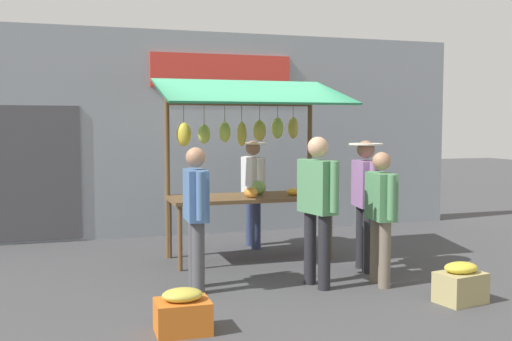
{
  "coord_description": "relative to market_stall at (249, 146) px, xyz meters",
  "views": [
    {
      "loc": [
        2.44,
        7.93,
        1.86
      ],
      "look_at": [
        0.0,
        0.3,
        1.25
      ],
      "focal_mm": 42.67,
      "sensor_mm": 36.0,
      "label": 1
    }
  ],
  "objects": [
    {
      "name": "ground_plane",
      "position": [
        0.01,
        0.06,
        -1.56
      ],
      "size": [
        40.0,
        40.0,
        0.0
      ],
      "primitive_type": "plane",
      "color": "#424244"
    },
    {
      "name": "produce_crate_near",
      "position": [
        -1.48,
        2.71,
        -1.36
      ],
      "size": [
        0.54,
        0.43,
        0.43
      ],
      "color": "tan",
      "rests_on": "ground"
    },
    {
      "name": "shopper_with_ponytail",
      "position": [
        1.04,
        1.4,
        -0.63
      ],
      "size": [
        0.24,
        0.69,
        1.61
      ],
      "rotation": [
        0.0,
        0.0,
        -1.62
      ],
      "color": "#4C4C51",
      "rests_on": "ground"
    },
    {
      "name": "shopper_in_striped_shirt",
      "position": [
        -1.2,
        1.13,
        -0.58
      ],
      "size": [
        0.43,
        0.7,
        1.66
      ],
      "rotation": [
        0.0,
        0.0,
        -1.75
      ],
      "color": "#232328",
      "rests_on": "ground"
    },
    {
      "name": "street_backdrop",
      "position": [
        0.07,
        -2.14,
        0.14
      ],
      "size": [
        9.0,
        0.3,
        3.4
      ],
      "color": "#8C939E",
      "rests_on": "ground"
    },
    {
      "name": "market_stall",
      "position": [
        0.0,
        0.0,
        0.0
      ],
      "size": [
        2.5,
        1.46,
        2.5
      ],
      "color": "brown",
      "rests_on": "ground"
    },
    {
      "name": "shopper_with_shopping_bag",
      "position": [
        -0.31,
        1.67,
        -0.55
      ],
      "size": [
        0.32,
        0.71,
        1.72
      ],
      "rotation": [
        0.0,
        0.0,
        -1.37
      ],
      "color": "#232328",
      "rests_on": "ground"
    },
    {
      "name": "shopper_in_grey_tee",
      "position": [
        -1.04,
        1.82,
        -0.68
      ],
      "size": [
        0.27,
        0.67,
        1.54
      ],
      "rotation": [
        0.0,
        0.0,
        -1.69
      ],
      "color": "#726656",
      "rests_on": "ground"
    },
    {
      "name": "vendor_with_sunhat",
      "position": [
        -0.28,
        -0.69,
        -0.61
      ],
      "size": [
        0.42,
        0.69,
        1.62
      ],
      "rotation": [
        0.0,
        0.0,
        1.61
      ],
      "color": "navy",
      "rests_on": "ground"
    },
    {
      "name": "produce_crate_side",
      "position": [
        1.45,
        2.72,
        -1.37
      ],
      "size": [
        0.49,
        0.39,
        0.4
      ],
      "color": "#D1661E",
      "rests_on": "ground"
    }
  ]
}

